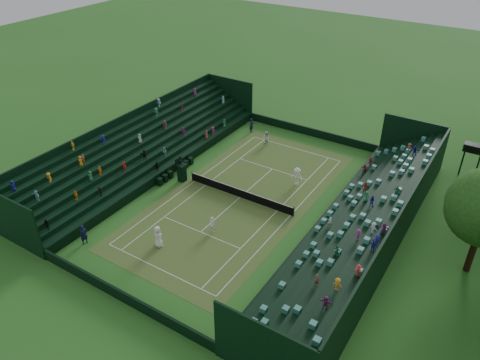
{
  "coord_description": "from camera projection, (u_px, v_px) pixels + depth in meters",
  "views": [
    {
      "loc": [
        20.18,
        -31.66,
        25.47
      ],
      "look_at": [
        0.0,
        0.0,
        2.0
      ],
      "focal_mm": 35.0,
      "sensor_mm": 36.0,
      "label": 1
    }
  ],
  "objects": [
    {
      "name": "scoreboard_tower",
      "position": [
        474.0,
        150.0,
        47.02
      ],
      "size": [
        2.0,
        1.0,
        3.7
      ],
      "color": "black",
      "rests_on": "ground"
    },
    {
      "name": "court_surface",
      "position": [
        240.0,
        197.0,
        45.33
      ],
      "size": [
        12.97,
        26.77,
        0.01
      ],
      "primitive_type": "cube",
      "color": "#307527",
      "rests_on": "ground"
    },
    {
      "name": "courtside_chairs",
      "position": [
        175.0,
        171.0,
        48.82
      ],
      "size": [
        0.53,
        5.5,
        1.15
      ],
      "color": "black",
      "rests_on": "ground"
    },
    {
      "name": "player_near_west",
      "position": [
        158.0,
        237.0,
        38.65
      ],
      "size": [
        1.11,
        0.87,
        2.0
      ],
      "primitive_type": "imported",
      "rotation": [
        0.0,
        0.0,
        2.88
      ],
      "color": "white",
      "rests_on": "ground"
    },
    {
      "name": "umpire_chair",
      "position": [
        182.0,
        170.0,
        47.31
      ],
      "size": [
        0.91,
        0.91,
        2.85
      ],
      "color": "black",
      "rests_on": "ground"
    },
    {
      "name": "line_judge_north",
      "position": [
        252.0,
        125.0,
        57.01
      ],
      "size": [
        0.54,
        0.73,
        1.84
      ],
      "primitive_type": "imported",
      "rotation": [
        0.0,
        0.0,
        1.72
      ],
      "color": "black",
      "rests_on": "ground"
    },
    {
      "name": "perimeter_wall_south",
      "position": [
        122.0,
        296.0,
        33.71
      ],
      "size": [
        17.17,
        0.2,
        1.0
      ],
      "primitive_type": "cube",
      "color": "black",
      "rests_on": "ground"
    },
    {
      "name": "player_far_west",
      "position": [
        266.0,
        138.0,
        54.2
      ],
      "size": [
        0.98,
        0.87,
        1.68
      ],
      "primitive_type": "imported",
      "rotation": [
        0.0,
        0.0,
        -0.34
      ],
      "color": "silver",
      "rests_on": "ground"
    },
    {
      "name": "south_grandstand",
      "position": [
        141.0,
        150.0,
        50.28
      ],
      "size": [
        6.6,
        32.0,
        4.9
      ],
      "color": "black",
      "rests_on": "ground"
    },
    {
      "name": "perimeter_wall_north",
      "position": [
        311.0,
        132.0,
        56.43
      ],
      "size": [
        17.17,
        0.2,
        1.0
      ],
      "primitive_type": "cube",
      "color": "black",
      "rests_on": "ground"
    },
    {
      "name": "perimeter_wall_east",
      "position": [
        321.0,
        222.0,
        41.2
      ],
      "size": [
        0.2,
        31.77,
        1.0
      ],
      "primitive_type": "cube",
      "color": "black",
      "rests_on": "ground"
    },
    {
      "name": "ground",
      "position": [
        240.0,
        197.0,
        45.33
      ],
      "size": [
        160.0,
        160.0,
        0.0
      ],
      "primitive_type": "plane",
      "color": "#2C6A21",
      "rests_on": "ground"
    },
    {
      "name": "north_grandstand",
      "position": [
        369.0,
        228.0,
        38.74
      ],
      "size": [
        6.6,
        32.0,
        4.9
      ],
      "color": "black",
      "rests_on": "ground"
    },
    {
      "name": "player_near_east",
      "position": [
        212.0,
        224.0,
        40.42
      ],
      "size": [
        0.6,
        0.42,
        1.58
      ],
      "primitive_type": "imported",
      "rotation": [
        0.0,
        0.0,
        3.07
      ],
      "color": "white",
      "rests_on": "ground"
    },
    {
      "name": "perimeter_wall_west",
      "position": [
        172.0,
        169.0,
        48.94
      ],
      "size": [
        0.2,
        31.77,
        1.0
      ],
      "primitive_type": "cube",
      "color": "black",
      "rests_on": "ground"
    },
    {
      "name": "tennis_net",
      "position": [
        240.0,
        193.0,
        45.05
      ],
      "size": [
        11.67,
        0.1,
        1.06
      ],
      "color": "black",
      "rests_on": "ground"
    },
    {
      "name": "line_judge_south",
      "position": [
        84.0,
        235.0,
        39.02
      ],
      "size": [
        0.56,
        0.74,
        1.84
      ],
      "primitive_type": "imported",
      "rotation": [
        0.0,
        0.0,
        1.37
      ],
      "color": "black",
      "rests_on": "ground"
    },
    {
      "name": "player_far_east",
      "position": [
        297.0,
        176.0,
        46.79
      ],
      "size": [
        1.26,
        0.75,
        1.94
      ],
      "primitive_type": "imported",
      "rotation": [
        0.0,
        0.0,
        -0.02
      ],
      "color": "white",
      "rests_on": "ground"
    }
  ]
}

